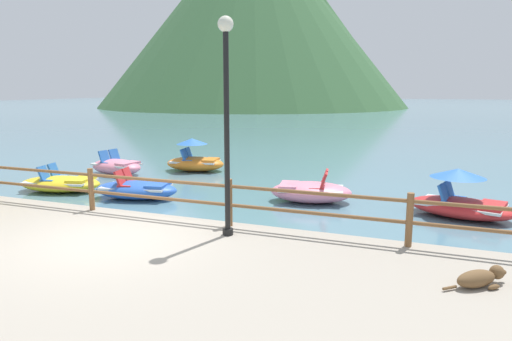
{
  "coord_description": "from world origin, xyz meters",
  "views": [
    {
      "loc": [
        5.4,
        -6.57,
        3.11
      ],
      "look_at": [
        0.94,
        5.0,
        0.9
      ],
      "focal_mm": 32.47,
      "sensor_mm": 36.0,
      "label": 1
    }
  ],
  "objects_px": {
    "lamp_post": "(226,107)",
    "pedal_boat_4": "(461,201)",
    "pedal_boat_1": "(137,189)",
    "pedal_boat_0": "(311,191)",
    "pedal_boat_2": "(61,183)",
    "pedal_boat_6": "(195,160)",
    "dog_resting": "(480,278)",
    "pedal_boat_3": "(117,166)"
  },
  "relations": [
    {
      "from": "pedal_boat_6",
      "to": "pedal_boat_2",
      "type": "bearing_deg",
      "value": -114.85
    },
    {
      "from": "pedal_boat_0",
      "to": "pedal_boat_4",
      "type": "xyz_separation_m",
      "value": [
        3.81,
        -0.14,
        0.09
      ]
    },
    {
      "from": "dog_resting",
      "to": "pedal_boat_2",
      "type": "height_order",
      "value": "pedal_boat_2"
    },
    {
      "from": "pedal_boat_3",
      "to": "pedal_boat_6",
      "type": "bearing_deg",
      "value": 35.59
    },
    {
      "from": "lamp_post",
      "to": "pedal_boat_0",
      "type": "distance_m",
      "value": 5.26
    },
    {
      "from": "lamp_post",
      "to": "pedal_boat_4",
      "type": "xyz_separation_m",
      "value": [
        4.21,
        4.48,
        -2.4
      ]
    },
    {
      "from": "pedal_boat_1",
      "to": "pedal_boat_6",
      "type": "height_order",
      "value": "pedal_boat_6"
    },
    {
      "from": "pedal_boat_1",
      "to": "pedal_boat_4",
      "type": "height_order",
      "value": "pedal_boat_4"
    },
    {
      "from": "pedal_boat_2",
      "to": "pedal_boat_3",
      "type": "relative_size",
      "value": 1.2
    },
    {
      "from": "pedal_boat_0",
      "to": "pedal_boat_4",
      "type": "distance_m",
      "value": 3.81
    },
    {
      "from": "lamp_post",
      "to": "dog_resting",
      "type": "height_order",
      "value": "lamp_post"
    },
    {
      "from": "pedal_boat_2",
      "to": "pedal_boat_4",
      "type": "height_order",
      "value": "pedal_boat_4"
    },
    {
      "from": "lamp_post",
      "to": "pedal_boat_6",
      "type": "bearing_deg",
      "value": 122.29
    },
    {
      "from": "dog_resting",
      "to": "pedal_boat_4",
      "type": "xyz_separation_m",
      "value": [
        0.0,
        5.31,
        -0.13
      ]
    },
    {
      "from": "pedal_boat_4",
      "to": "dog_resting",
      "type": "bearing_deg",
      "value": -90.02
    },
    {
      "from": "pedal_boat_3",
      "to": "pedal_boat_6",
      "type": "distance_m",
      "value": 2.88
    },
    {
      "from": "lamp_post",
      "to": "pedal_boat_4",
      "type": "distance_m",
      "value": 6.6
    },
    {
      "from": "dog_resting",
      "to": "pedal_boat_0",
      "type": "distance_m",
      "value": 6.65
    },
    {
      "from": "pedal_boat_1",
      "to": "pedal_boat_6",
      "type": "relative_size",
      "value": 1.08
    },
    {
      "from": "dog_resting",
      "to": "lamp_post",
      "type": "bearing_deg",
      "value": 168.82
    },
    {
      "from": "lamp_post",
      "to": "pedal_boat_3",
      "type": "relative_size",
      "value": 1.74
    },
    {
      "from": "pedal_boat_3",
      "to": "pedal_boat_6",
      "type": "relative_size",
      "value": 0.95
    },
    {
      "from": "pedal_boat_1",
      "to": "pedal_boat_4",
      "type": "bearing_deg",
      "value": 8.37
    },
    {
      "from": "lamp_post",
      "to": "dog_resting",
      "type": "bearing_deg",
      "value": -11.18
    },
    {
      "from": "pedal_boat_1",
      "to": "pedal_boat_2",
      "type": "bearing_deg",
      "value": -179.59
    },
    {
      "from": "pedal_boat_3",
      "to": "dog_resting",
      "type": "bearing_deg",
      "value": -31.26
    },
    {
      "from": "pedal_boat_0",
      "to": "pedal_boat_1",
      "type": "xyz_separation_m",
      "value": [
        -4.74,
        -1.39,
        -0.03
      ]
    },
    {
      "from": "pedal_boat_0",
      "to": "pedal_boat_2",
      "type": "height_order",
      "value": "pedal_boat_0"
    },
    {
      "from": "pedal_boat_2",
      "to": "pedal_boat_3",
      "type": "distance_m",
      "value": 2.94
    },
    {
      "from": "pedal_boat_2",
      "to": "dog_resting",
      "type": "bearing_deg",
      "value": -19.68
    },
    {
      "from": "pedal_boat_1",
      "to": "lamp_post",
      "type": "bearing_deg",
      "value": -36.66
    },
    {
      "from": "pedal_boat_3",
      "to": "pedal_boat_4",
      "type": "xyz_separation_m",
      "value": [
        11.48,
        -1.66,
        0.09
      ]
    },
    {
      "from": "dog_resting",
      "to": "pedal_boat_2",
      "type": "bearing_deg",
      "value": 160.32
    },
    {
      "from": "dog_resting",
      "to": "pedal_boat_0",
      "type": "height_order",
      "value": "pedal_boat_0"
    },
    {
      "from": "pedal_boat_0",
      "to": "pedal_boat_2",
      "type": "bearing_deg",
      "value": -169.29
    },
    {
      "from": "pedal_boat_2",
      "to": "pedal_boat_4",
      "type": "bearing_deg",
      "value": 6.46
    },
    {
      "from": "lamp_post",
      "to": "pedal_boat_0",
      "type": "relative_size",
      "value": 1.62
    },
    {
      "from": "dog_resting",
      "to": "pedal_boat_6",
      "type": "xyz_separation_m",
      "value": [
        -9.15,
        8.64,
        -0.11
      ]
    },
    {
      "from": "pedal_boat_0",
      "to": "pedal_boat_4",
      "type": "bearing_deg",
      "value": -2.07
    },
    {
      "from": "pedal_boat_2",
      "to": "pedal_boat_6",
      "type": "xyz_separation_m",
      "value": [
        2.13,
        4.61,
        0.17
      ]
    },
    {
      "from": "dog_resting",
      "to": "pedal_boat_3",
      "type": "bearing_deg",
      "value": 148.74
    },
    {
      "from": "pedal_boat_3",
      "to": "pedal_boat_4",
      "type": "bearing_deg",
      "value": -8.22
    }
  ]
}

